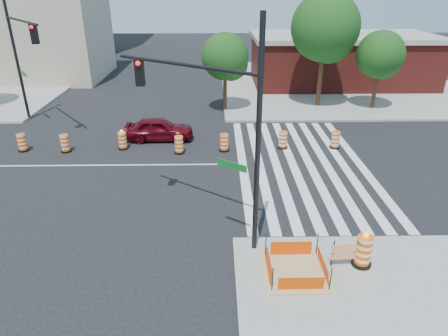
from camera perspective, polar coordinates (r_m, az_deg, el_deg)
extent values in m
plane|color=black|center=(22.39, -17.66, 0.37)|extent=(120.00, 120.00, 0.00)
cube|color=gray|center=(40.23, 15.99, 11.46)|extent=(22.00, 22.00, 0.15)
cube|color=silver|center=(21.49, 2.68, 0.57)|extent=(0.45, 13.50, 0.01)
cube|color=silver|center=(21.57, 5.06, 0.59)|extent=(0.45, 13.50, 0.01)
cube|color=silver|center=(21.68, 7.43, 0.60)|extent=(0.45, 13.50, 0.01)
cube|color=silver|center=(21.83, 9.77, 0.62)|extent=(0.45, 13.50, 0.01)
cube|color=silver|center=(22.02, 12.07, 0.63)|extent=(0.45, 13.50, 0.01)
cube|color=silver|center=(22.24, 14.33, 0.64)|extent=(0.45, 13.50, 0.01)
cube|color=silver|center=(22.49, 16.54, 0.65)|extent=(0.45, 13.50, 0.01)
cube|color=silver|center=(22.78, 18.70, 0.66)|extent=(0.45, 13.50, 0.01)
cube|color=silver|center=(22.39, -17.67, 0.38)|extent=(14.00, 0.12, 0.01)
cube|color=tan|center=(13.91, 10.14, -14.33)|extent=(2.20, 2.20, 0.05)
cube|color=#E94204|center=(13.08, 10.95, -15.97)|extent=(1.44, 0.02, 0.55)
cube|color=#E94204|center=(14.45, 9.56, -11.31)|extent=(1.44, 0.02, 0.55)
cube|color=#E94204|center=(13.62, 6.39, -13.70)|extent=(0.02, 1.44, 0.55)
cube|color=#E94204|center=(13.95, 13.94, -13.30)|extent=(0.02, 1.44, 0.55)
cylinder|color=black|center=(12.82, 6.93, -15.60)|extent=(0.04, 0.04, 0.90)
cylinder|color=black|center=(13.18, 14.98, -15.11)|extent=(0.04, 0.04, 0.90)
cylinder|color=black|center=(14.22, 5.98, -10.88)|extent=(0.04, 0.04, 0.90)
cylinder|color=black|center=(14.54, 13.16, -10.58)|extent=(0.04, 0.04, 0.90)
cube|color=maroon|center=(39.84, 16.35, 14.28)|extent=(16.00, 8.00, 4.20)
cube|color=gray|center=(39.51, 16.76, 17.55)|extent=(16.50, 8.50, 0.40)
cube|color=tan|center=(45.58, -26.26, 17.77)|extent=(14.00, 10.00, 10.00)
imported|color=#4F060F|center=(24.95, -9.25, 5.55)|extent=(4.16, 1.71, 1.41)
cylinder|color=black|center=(12.89, 4.88, 3.38)|extent=(0.18, 0.18, 8.04)
cylinder|color=black|center=(13.95, -5.89, 14.49)|extent=(4.97, 3.62, 0.12)
cube|color=black|center=(15.47, -11.97, 13.25)|extent=(0.32, 0.28, 1.01)
sphere|color=#FF0C0C|center=(15.23, -12.21, 14.40)|extent=(0.18, 0.18, 0.18)
cube|color=#0C591E|center=(13.76, 1.12, 0.38)|extent=(1.00, 0.74, 0.25)
cylinder|color=black|center=(31.03, -27.61, 14.12)|extent=(0.19, 0.19, 8.62)
cylinder|color=black|center=(27.63, -27.01, 18.25)|extent=(4.07, 5.19, 0.13)
cube|color=black|center=(25.48, -25.49, 16.91)|extent=(0.34, 0.30, 1.08)
sphere|color=#FF0C0C|center=(25.28, -25.82, 17.68)|extent=(0.19, 0.19, 0.19)
cube|color=#0C591E|center=(30.16, -26.72, 11.94)|extent=(0.83, 1.05, 0.27)
cylinder|color=black|center=(14.75, 18.99, -12.75)|extent=(0.66, 0.66, 0.11)
cylinder|color=#FF5905|center=(14.43, 19.30, -11.01)|extent=(0.53, 0.53, 1.05)
sphere|color=#FF990C|center=(14.09, 19.65, -9.00)|extent=(0.18, 0.18, 0.18)
cube|color=#FF5905|center=(14.10, 16.95, -10.89)|extent=(0.90, 0.10, 0.30)
cube|color=#FF5905|center=(14.29, 16.78, -11.99)|extent=(0.90, 0.10, 0.23)
cylinder|color=black|center=(14.09, 15.28, -11.75)|extent=(0.04, 0.04, 1.06)
cylinder|color=black|center=(14.36, 18.37, -11.41)|extent=(0.04, 0.04, 1.06)
cylinder|color=#382314|center=(30.11, 0.15, 11.42)|extent=(0.29, 0.29, 3.59)
sphere|color=#163F12|center=(29.65, 0.15, 15.64)|extent=(3.37, 3.37, 3.37)
sphere|color=#163F12|center=(30.03, 1.02, 14.67)|extent=(2.47, 2.47, 2.47)
sphere|color=#163F12|center=(29.53, -0.56, 14.94)|extent=(2.25, 2.25, 2.25)
cylinder|color=#382314|center=(31.79, 13.63, 13.03)|extent=(0.33, 0.33, 5.28)
sphere|color=#163F12|center=(31.30, 14.26, 18.92)|extent=(4.95, 4.95, 4.95)
sphere|color=#163F12|center=(31.82, 14.90, 17.45)|extent=(3.63, 3.63, 3.63)
sphere|color=#163F12|center=(31.05, 13.49, 18.03)|extent=(3.30, 3.30, 3.30)
cylinder|color=#382314|center=(32.52, 20.82, 10.92)|extent=(0.30, 0.30, 3.67)
sphere|color=#163F12|center=(32.09, 21.46, 14.86)|extent=(3.44, 3.44, 3.44)
sphere|color=#163F12|center=(32.61, 21.89, 13.90)|extent=(2.52, 2.52, 2.52)
sphere|color=#163F12|center=(31.84, 20.84, 14.25)|extent=(2.29, 2.29, 2.29)
cylinder|color=black|center=(25.92, -26.68, 2.31)|extent=(0.60, 0.60, 0.10)
cylinder|color=#FF5905|center=(25.75, -26.89, 3.34)|extent=(0.48, 0.48, 0.95)
cylinder|color=black|center=(24.79, -21.59, 2.30)|extent=(0.60, 0.60, 0.10)
cylinder|color=#FF5905|center=(24.61, -21.77, 3.37)|extent=(0.48, 0.48, 0.95)
cylinder|color=black|center=(24.19, -14.17, 2.80)|extent=(0.60, 0.60, 0.10)
cylinder|color=#FF5905|center=(24.02, -14.30, 3.90)|extent=(0.48, 0.48, 0.95)
sphere|color=#FF990C|center=(23.83, -14.44, 5.14)|extent=(0.16, 0.16, 0.16)
cylinder|color=black|center=(23.01, -6.39, 2.26)|extent=(0.60, 0.60, 0.10)
cylinder|color=#FF5905|center=(22.82, -6.45, 3.42)|extent=(0.48, 0.48, 0.95)
cylinder|color=black|center=(23.19, 0.02, 2.61)|extent=(0.60, 0.60, 0.10)
cylinder|color=#FF5905|center=(23.00, 0.02, 3.76)|extent=(0.48, 0.48, 0.95)
cylinder|color=black|center=(23.81, 8.34, 2.95)|extent=(0.60, 0.60, 0.10)
cylinder|color=#FF5905|center=(23.63, 8.41, 4.08)|extent=(0.48, 0.48, 0.95)
cylinder|color=black|center=(24.46, 15.50, 2.89)|extent=(0.60, 0.60, 0.10)
cylinder|color=#FF5905|center=(24.28, 15.63, 3.98)|extent=(0.48, 0.48, 0.95)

